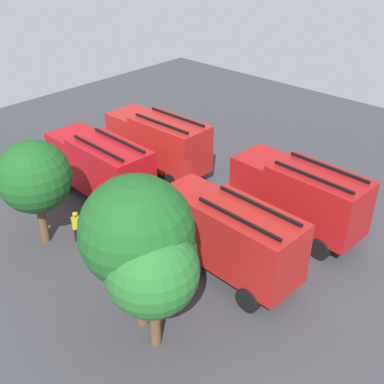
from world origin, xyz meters
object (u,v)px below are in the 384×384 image
at_px(fire_truck_3, 100,165).
at_px(traffic_cone_0, 210,192).
at_px(fire_truck_1, 158,141).
at_px(tree_0, 152,271).
at_px(tree_2, 137,232).
at_px(fire_truck_2, 228,234).
at_px(firefighter_0, 204,150).
at_px(tree_1, 154,256).
at_px(firefighter_1, 77,226).
at_px(tree_3, 34,177).
at_px(fire_truck_0, 298,194).

distance_m(fire_truck_3, traffic_cone_0, 6.51).
height_order(fire_truck_1, tree_0, tree_0).
bearing_deg(tree_2, fire_truck_2, -96.23).
distance_m(fire_truck_3, firefighter_0, 7.57).
xyz_separation_m(tree_1, traffic_cone_0, (4.92, -8.98, -3.08)).
height_order(firefighter_1, tree_2, tree_2).
xyz_separation_m(fire_truck_3, firefighter_1, (-2.41, 3.47, -1.23)).
relative_size(fire_truck_2, firefighter_0, 4.14).
bearing_deg(tree_0, fire_truck_2, -82.67).
bearing_deg(fire_truck_3, tree_0, 154.07).
distance_m(tree_0, tree_3, 9.00).
relative_size(firefighter_0, tree_0, 0.33).
relative_size(firefighter_0, firefighter_1, 1.07).
distance_m(fire_truck_3, tree_3, 4.99).
bearing_deg(tree_1, tree_2, 36.92).
relative_size(fire_truck_2, fire_truck_3, 1.00).
height_order(fire_truck_1, firefighter_0, fire_truck_1).
bearing_deg(fire_truck_1, firefighter_1, 106.23).
xyz_separation_m(fire_truck_0, firefighter_1, (7.50, 8.35, -1.23)).
distance_m(fire_truck_0, fire_truck_1, 9.91).
distance_m(tree_0, traffic_cone_0, 11.68).
relative_size(fire_truck_1, traffic_cone_0, 10.15).
bearing_deg(tree_0, tree_3, -5.06).
bearing_deg(tree_3, tree_1, 179.66).
height_order(tree_0, traffic_cone_0, tree_0).
bearing_deg(fire_truck_3, firefighter_0, -98.47).
bearing_deg(firefighter_1, fire_truck_0, 69.03).
bearing_deg(tree_1, tree_3, -0.34).
distance_m(tree_0, tree_1, 1.03).
height_order(tree_2, tree_3, tree_2).
bearing_deg(tree_0, tree_2, -18.40).
distance_m(fire_truck_1, fire_truck_3, 4.52).
relative_size(tree_1, traffic_cone_0, 7.18).
relative_size(fire_truck_1, tree_0, 1.36).
relative_size(fire_truck_1, fire_truck_3, 0.99).
relative_size(firefighter_0, tree_1, 0.34).
bearing_deg(fire_truck_3, firefighter_1, 126.77).
relative_size(fire_truck_0, fire_truck_3, 1.00).
relative_size(tree_0, traffic_cone_0, 7.44).
relative_size(fire_truck_0, tree_2, 1.10).
height_order(tree_1, tree_3, tree_3).
bearing_deg(traffic_cone_0, fire_truck_1, -2.40).
distance_m(fire_truck_1, firefighter_1, 8.44).
bearing_deg(traffic_cone_0, firefighter_1, 74.84).
height_order(firefighter_1, tree_1, tree_1).
height_order(tree_0, tree_2, tree_2).
bearing_deg(fire_truck_2, tree_3, 29.88).
bearing_deg(firefighter_1, tree_3, -116.51).
distance_m(fire_truck_2, tree_1, 4.57).
distance_m(fire_truck_1, fire_truck_2, 10.62).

